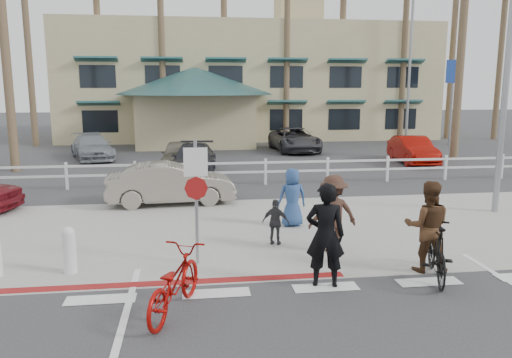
{
  "coord_description": "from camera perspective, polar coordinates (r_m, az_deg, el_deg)",
  "views": [
    {
      "loc": [
        -2.41,
        -7.77,
        3.62
      ],
      "look_at": [
        -0.88,
        3.66,
        1.5
      ],
      "focal_mm": 35.0,
      "sensor_mm": 36.0,
      "label": 1
    }
  ],
  "objects": [
    {
      "name": "ground",
      "position": [
        8.91,
        9.01,
        -13.7
      ],
      "size": [
        140.0,
        140.0,
        0.0
      ],
      "primitive_type": "plane",
      "color": "#333335"
    },
    {
      "name": "sidewalk_plaza",
      "position": [
        13.02,
        3.36,
        -5.72
      ],
      "size": [
        22.0,
        7.0,
        0.01
      ],
      "primitive_type": "cube",
      "color": "gray",
      "rests_on": "ground"
    },
    {
      "name": "cross_street",
      "position": [
        16.84,
        0.78,
        -1.98
      ],
      "size": [
        40.0,
        5.0,
        0.01
      ],
      "primitive_type": "cube",
      "color": "#333335",
      "rests_on": "ground"
    },
    {
      "name": "parking_lot",
      "position": [
        26.14,
        -2.26,
        2.45
      ],
      "size": [
        50.0,
        16.0,
        0.01
      ],
      "primitive_type": "cube",
      "color": "#333335",
      "rests_on": "ground"
    },
    {
      "name": "curb_red",
      "position": [
        9.69,
        -10.79,
        -11.65
      ],
      "size": [
        7.0,
        0.25,
        0.02
      ],
      "primitive_type": "cube",
      "color": "maroon",
      "rests_on": "ground"
    },
    {
      "name": "rail_fence",
      "position": [
        18.77,
        1.4,
        0.84
      ],
      "size": [
        29.4,
        0.16,
        1.0
      ],
      "primitive_type": null,
      "color": "silver",
      "rests_on": "ground"
    },
    {
      "name": "building",
      "position": [
        39.08,
        -1.16,
        13.39
      ],
      "size": [
        28.0,
        16.0,
        11.3
      ],
      "primitive_type": null,
      "color": "#C3B685",
      "rests_on": "ground"
    },
    {
      "name": "sign_post",
      "position": [
        10.21,
        -6.84,
        -1.93
      ],
      "size": [
        0.5,
        0.1,
        2.9
      ],
      "primitive_type": null,
      "color": "gray",
      "rests_on": "ground"
    },
    {
      "name": "bollard_0",
      "position": [
        10.54,
        -20.54,
        -7.62
      ],
      "size": [
        0.26,
        0.26,
        0.95
      ],
      "primitive_type": null,
      "color": "silver",
      "rests_on": "ground"
    },
    {
      "name": "streetlight_0",
      "position": [
        16.01,
        26.89,
        12.47
      ],
      "size": [
        0.6,
        2.0,
        9.0
      ],
      "primitive_type": null,
      "color": "gray",
      "rests_on": "ground"
    },
    {
      "name": "streetlight_1",
      "position": [
        34.91,
        17.14,
        11.82
      ],
      "size": [
        0.6,
        2.0,
        9.5
      ],
      "primitive_type": null,
      "color": "gray",
      "rests_on": "ground"
    },
    {
      "name": "info_sign",
      "position": [
        34.01,
        21.47,
        8.32
      ],
      "size": [
        1.2,
        0.16,
        5.6
      ],
      "primitive_type": null,
      "color": "navy",
      "rests_on": "ground"
    },
    {
      "name": "palm_1",
      "position": [
        34.27,
        -24.66,
        14.32
      ],
      "size": [
        4.0,
        4.0,
        13.0
      ],
      "primitive_type": null,
      "color": "#173213",
      "rests_on": "ground"
    },
    {
      "name": "palm_2",
      "position": [
        34.51,
        -17.7,
        17.24
      ],
      "size": [
        4.0,
        4.0,
        16.0
      ],
      "primitive_type": null,
      "color": "#173213",
      "rests_on": "ground"
    },
    {
      "name": "palm_3",
      "position": [
        32.99,
        -10.77,
        16.12
      ],
      "size": [
        4.0,
        4.0,
        14.0
      ],
      "primitive_type": null,
      "color": "#173213",
      "rests_on": "ground"
    },
    {
      "name": "palm_4",
      "position": [
        34.08,
        -3.68,
        16.93
      ],
      "size": [
        4.0,
        4.0,
        15.0
      ],
      "primitive_type": null,
      "color": "#173213",
      "rests_on": "ground"
    },
    {
      "name": "palm_5",
      "position": [
        33.52,
        3.56,
        15.33
      ],
      "size": [
        4.0,
        4.0,
        13.0
      ],
      "primitive_type": null,
      "color": "#173213",
      "rests_on": "ground"
    },
    {
      "name": "palm_6",
      "position": [
        35.68,
        9.92,
        18.13
      ],
      "size": [
        4.0,
        4.0,
        17.0
      ],
      "primitive_type": null,
      "color": "#173213",
      "rests_on": "ground"
    },
    {
      "name": "palm_7",
      "position": [
        35.96,
        16.65,
        15.39
      ],
      "size": [
        4.0,
        4.0,
        14.0
      ],
      "primitive_type": null,
      "color": "#173213",
      "rests_on": "ground"
    },
    {
      "name": "palm_8",
      "position": [
        38.66,
        21.69,
        15.47
      ],
      "size": [
        4.0,
        4.0,
        15.0
      ],
      "primitive_type": null,
      "color": "#173213",
      "rests_on": "ground"
    },
    {
      "name": "palm_9",
      "position": [
        39.25,
        26.25,
        13.58
      ],
      "size": [
        4.0,
        4.0,
        13.0
      ],
      "primitive_type": null,
      "color": "#173213",
      "rests_on": "ground"
    },
    {
      "name": "palm_10",
      "position": [
        24.12,
        -26.9,
        14.99
      ],
      "size": [
        4.0,
        4.0,
        12.0
      ],
      "primitive_type": null,
      "color": "#173213",
      "rests_on": "ground"
    },
    {
      "name": "palm_11",
      "position": [
        27.5,
        22.64,
        16.71
      ],
      "size": [
        4.0,
        4.0,
        14.0
      ],
      "primitive_type": null,
      "color": "#173213",
      "rests_on": "ground"
    },
    {
      "name": "bike_red",
      "position": [
        8.31,
        -9.39,
        -11.61
      ],
      "size": [
        1.36,
        2.1,
        1.04
      ],
      "primitive_type": "imported",
      "rotation": [
        0.0,
        0.0,
        2.77
      ],
      "color": "#8D0805",
      "rests_on": "ground"
    },
    {
      "name": "rider_red",
      "position": [
        9.2,
        7.93,
        -6.39
      ],
      "size": [
        0.79,
        0.6,
        1.95
      ],
      "primitive_type": "imported",
      "rotation": [
        0.0,
        0.0,
        2.93
      ],
      "color": "black",
      "rests_on": "ground"
    },
    {
      "name": "bike_black",
      "position": [
        10.15,
        19.97,
        -7.78
      ],
      "size": [
        1.08,
        1.93,
        1.12
      ],
      "primitive_type": "imported",
      "rotation": [
        0.0,
        0.0,
        2.82
      ],
      "color": "black",
      "rests_on": "ground"
    },
    {
      "name": "rider_black",
      "position": [
        10.44,
        18.99,
        -5.16
      ],
      "size": [
        1.06,
        0.93,
        1.84
      ],
      "primitive_type": "imported",
      "rotation": [
        0.0,
        0.0,
        2.83
      ],
      "color": "#452A17",
      "rests_on": "ground"
    },
    {
      "name": "pedestrian_a",
      "position": [
        11.19,
        8.8,
        -3.94
      ],
      "size": [
        1.2,
        0.78,
        1.74
      ],
      "primitive_type": "imported",
      "rotation": [
        0.0,
        0.0,
        3.27
      ],
      "color": "#3B241A",
      "rests_on": "ground"
    },
    {
      "name": "pedestrian_child",
      "position": [
        11.6,
        2.27,
        -4.97
      ],
      "size": [
        0.69,
        0.5,
        1.09
      ],
      "primitive_type": "imported",
      "rotation": [
        0.0,
        0.0,
        2.73
      ],
      "color": "#313034",
      "rests_on": "ground"
    },
    {
      "name": "pedestrian_b",
      "position": [
        13.14,
        4.16,
        -2.11
      ],
      "size": [
        0.79,
        0.55,
        1.55
      ],
      "primitive_type": "imported",
      "rotation": [
        0.0,
        0.0,
        3.21
      ],
      "color": "navy",
      "rests_on": "ground"
    },
    {
      "name": "car_white_sedan",
      "position": [
        15.88,
        -9.72,
        -0.5
      ],
      "size": [
        4.07,
        1.69,
        1.31
      ],
      "primitive_type": "imported",
      "rotation": [
        0.0,
        0.0,
        1.65
      ],
      "color": "gray",
      "rests_on": "ground"
    },
    {
      "name": "lot_car_1",
      "position": [
        21.15,
        -7.11,
        2.21
      ],
      "size": [
        2.12,
        4.48,
        1.26
      ],
      "primitive_type": "imported",
      "rotation": [
        0.0,
        0.0,
        -0.08
      ],
      "color": "#212329",
      "rests_on": "ground"
    },
    {
      "name": "lot_car_2",
      "position": [
        22.82,
        -8.81,
        2.77
      ],
      "size": [
        1.62,
        3.75,
        1.26
      ],
      "primitive_type": "imported",
      "rotation": [
        0.0,
        0.0,
        -0.04
      ],
      "color": "#656050",
      "rests_on": "ground"
    },
    {
      "name": "lot_car_3",
      "position": [
        25.25,
        17.48,
        3.19
      ],
      "size": [
        1.74,
        4.07,
        1.3
      ],
      "primitive_type": "imported",
      "rotation": [
        0.0,
        0.0,
        -0.09
      ],
      "color": "#860A03",
      "rests_on": "ground"
    },
    {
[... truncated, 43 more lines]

